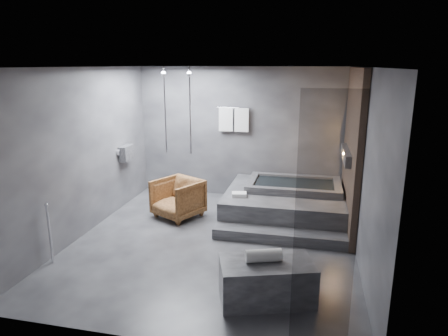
# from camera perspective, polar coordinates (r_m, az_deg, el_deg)

# --- Properties ---
(room) EXTENTS (5.00, 5.04, 2.82)m
(room) POSITION_cam_1_polar(r_m,az_deg,el_deg) (6.31, 2.42, 4.47)
(room) COLOR #29292B
(room) RESTS_ON ground
(tub_deck) EXTENTS (2.20, 2.00, 0.50)m
(tub_deck) POSITION_cam_1_polar(r_m,az_deg,el_deg) (7.78, 8.66, -5.01)
(tub_deck) COLOR #2E2E30
(tub_deck) RESTS_ON ground
(tub_step) EXTENTS (2.20, 0.36, 0.18)m
(tub_step) POSITION_cam_1_polar(r_m,az_deg,el_deg) (6.75, 7.87, -9.59)
(tub_step) COLOR #2E2E30
(tub_step) RESTS_ON ground
(concrete_bench) EXTENTS (1.27, 0.94, 0.51)m
(concrete_bench) POSITION_cam_1_polar(r_m,az_deg,el_deg) (5.13, 6.09, -15.72)
(concrete_bench) COLOR #333335
(concrete_bench) RESTS_ON ground
(driftwood_chair) EXTENTS (1.08, 1.08, 0.74)m
(driftwood_chair) POSITION_cam_1_polar(r_m,az_deg,el_deg) (7.67, -6.61, -4.31)
(driftwood_chair) COLOR #452711
(driftwood_chair) RESTS_ON ground
(rolled_towel) EXTENTS (0.47, 0.29, 0.16)m
(rolled_towel) POSITION_cam_1_polar(r_m,az_deg,el_deg) (4.98, 5.67, -12.35)
(rolled_towel) COLOR silver
(rolled_towel) RESTS_ON concrete_bench
(deck_towel) EXTENTS (0.30, 0.24, 0.07)m
(deck_towel) POSITION_cam_1_polar(r_m,az_deg,el_deg) (7.30, 2.18, -3.80)
(deck_towel) COLOR white
(deck_towel) RESTS_ON tub_deck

